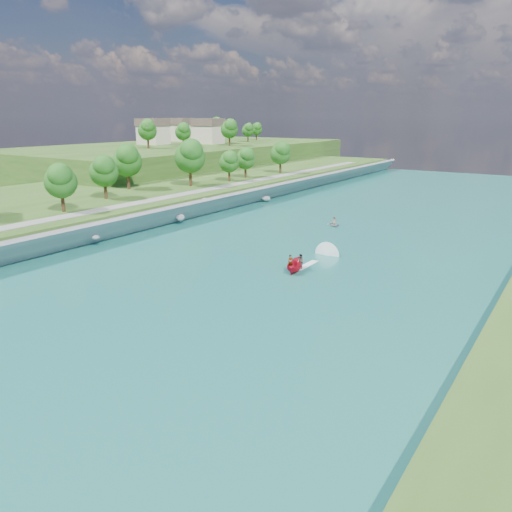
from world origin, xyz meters
The scene contains 10 objects.
ground centered at (0.00, 0.00, 0.00)m, with size 260.00×260.00×0.00m, color #2D5119.
river_water centered at (0.00, 20.00, 0.05)m, with size 55.00×240.00×0.10m, color #1A6358.
berm_west centered at (-50.00, 20.00, 1.75)m, with size 45.00×240.00×3.50m, color #2D5119.
ridge_west centered at (-82.50, 95.00, 4.50)m, with size 60.00×120.00×9.00m, color #2D5119.
riprap_bank centered at (-25.85, 18.98, 1.79)m, with size 3.69×236.00×4.05m.
riverside_path centered at (-32.50, 20.00, 3.55)m, with size 3.00×200.00×0.10m, color gray.
ridge_houses centered at (-88.67, 100.00, 13.31)m, with size 29.50×29.50×8.40m.
trees_ridge centered at (-73.53, 97.99, 13.65)m, with size 22.14×64.15×10.30m.
motorboat centered at (4.88, 16.98, 0.80)m, with size 3.60×18.96×2.13m.
raft centered at (-2.29, 41.92, 0.46)m, with size 3.53×3.78×1.52m.
Camera 1 is at (32.84, -35.22, 18.34)m, focal length 35.00 mm.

